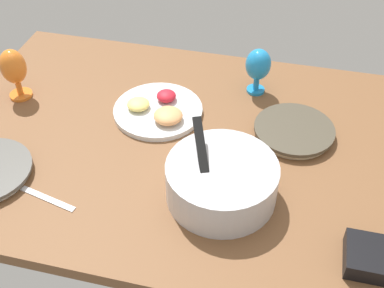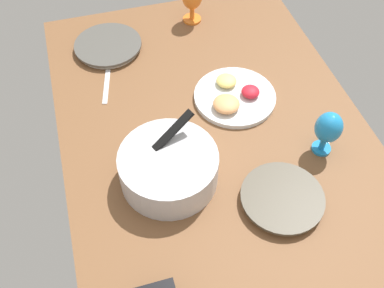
{
  "view_description": "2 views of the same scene",
  "coord_description": "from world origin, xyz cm",
  "px_view_note": "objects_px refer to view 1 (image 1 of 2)",
  "views": [
    {
      "loc": [
        -25.73,
        110.48,
        102.35
      ],
      "look_at": [
        -1.08,
        8.09,
        6.63
      ],
      "focal_mm": 45.86,
      "sensor_mm": 36.0,
      "label": 1
    },
    {
      "loc": [
        -89.45,
        34.5,
        116.95
      ],
      "look_at": [
        -5.84,
        10.63,
        6.63
      ],
      "focal_mm": 41.68,
      "sensor_mm": 36.0,
      "label": 2
    }
  ],
  "objects_px": {
    "fruit_platter": "(159,110)",
    "hurricane_glass_blue": "(258,66)",
    "square_bowl_black": "(370,257)",
    "mixing_bowl": "(222,180)",
    "hurricane_glass_orange": "(14,69)",
    "dinner_plate_left": "(294,131)"
  },
  "relations": [
    {
      "from": "hurricane_glass_orange",
      "to": "square_bowl_black",
      "type": "distance_m",
      "value": 1.24
    },
    {
      "from": "dinner_plate_left",
      "to": "mixing_bowl",
      "type": "xyz_separation_m",
      "value": [
        0.18,
        0.31,
        0.05
      ]
    },
    {
      "from": "hurricane_glass_blue",
      "to": "hurricane_glass_orange",
      "type": "distance_m",
      "value": 0.82
    },
    {
      "from": "hurricane_glass_orange",
      "to": "square_bowl_black",
      "type": "xyz_separation_m",
      "value": [
        -1.16,
        0.43,
        -0.09
      ]
    },
    {
      "from": "mixing_bowl",
      "to": "hurricane_glass_orange",
      "type": "bearing_deg",
      "value": -20.95
    },
    {
      "from": "mixing_bowl",
      "to": "fruit_platter",
      "type": "distance_m",
      "value": 0.41
    },
    {
      "from": "fruit_platter",
      "to": "square_bowl_black",
      "type": "relative_size",
      "value": 2.46
    },
    {
      "from": "dinner_plate_left",
      "to": "hurricane_glass_blue",
      "type": "height_order",
      "value": "hurricane_glass_blue"
    },
    {
      "from": "dinner_plate_left",
      "to": "square_bowl_black",
      "type": "bearing_deg",
      "value": 116.39
    },
    {
      "from": "dinner_plate_left",
      "to": "hurricane_glass_orange",
      "type": "height_order",
      "value": "hurricane_glass_orange"
    },
    {
      "from": "dinner_plate_left",
      "to": "mixing_bowl",
      "type": "height_order",
      "value": "mixing_bowl"
    },
    {
      "from": "square_bowl_black",
      "to": "dinner_plate_left",
      "type": "bearing_deg",
      "value": -63.61
    },
    {
      "from": "dinner_plate_left",
      "to": "hurricane_glass_blue",
      "type": "relative_size",
      "value": 1.52
    },
    {
      "from": "dinner_plate_left",
      "to": "square_bowl_black",
      "type": "height_order",
      "value": "square_bowl_black"
    },
    {
      "from": "hurricane_glass_blue",
      "to": "dinner_plate_left",
      "type": "bearing_deg",
      "value": 126.2
    },
    {
      "from": "mixing_bowl",
      "to": "square_bowl_black",
      "type": "bearing_deg",
      "value": 161.32
    },
    {
      "from": "fruit_platter",
      "to": "mixing_bowl",
      "type": "bearing_deg",
      "value": 131.22
    },
    {
      "from": "fruit_platter",
      "to": "hurricane_glass_blue",
      "type": "height_order",
      "value": "hurricane_glass_blue"
    },
    {
      "from": "hurricane_glass_blue",
      "to": "hurricane_glass_orange",
      "type": "xyz_separation_m",
      "value": [
        0.79,
        0.22,
        0.01
      ]
    },
    {
      "from": "dinner_plate_left",
      "to": "square_bowl_black",
      "type": "relative_size",
      "value": 2.1
    },
    {
      "from": "square_bowl_black",
      "to": "fruit_platter",
      "type": "bearing_deg",
      "value": -33.64
    },
    {
      "from": "hurricane_glass_blue",
      "to": "hurricane_glass_orange",
      "type": "bearing_deg",
      "value": 15.48
    }
  ]
}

